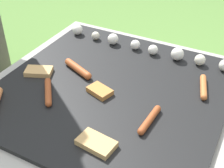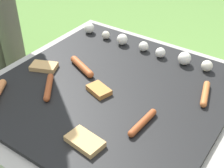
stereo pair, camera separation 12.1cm
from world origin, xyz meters
The scene contains 10 objects.
ground_plane centered at (0.00, 0.00, 0.00)m, with size 14.00×14.00×0.00m, color #567F38.
grill centered at (0.00, 0.00, 0.18)m, with size 0.98×0.98×0.37m.
sausage_front_center centered at (-0.20, -0.15, 0.38)m, with size 0.12×0.14×0.02m.
sausage_back_center centered at (-0.18, 0.04, 0.39)m, with size 0.16×0.09×0.03m.
sausage_front_right centered at (0.20, -0.11, 0.38)m, with size 0.03×0.16×0.02m.
sausage_back_right centered at (0.32, 0.16, 0.38)m, with size 0.06×0.15×0.02m.
bread_slice_left centered at (0.10, -0.29, 0.38)m, with size 0.13×0.08×0.02m.
bread_slice_right centered at (-0.03, -0.05, 0.38)m, with size 0.11×0.09×0.02m.
bread_slice_center centered at (-0.32, -0.05, 0.38)m, with size 0.13×0.10×0.02m.
mushroom_row centered at (0.01, 0.33, 0.40)m, with size 0.79×0.06×0.06m.
Camera 1 is at (0.46, -0.87, 1.10)m, focal length 50.00 mm.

